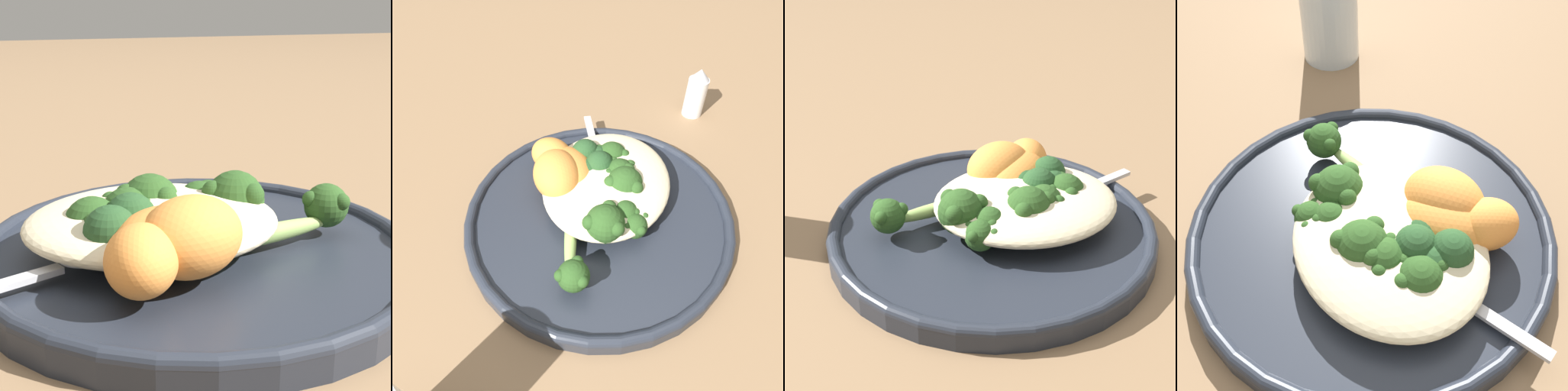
% 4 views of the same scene
% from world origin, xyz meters
% --- Properties ---
extents(ground_plane, '(4.00, 4.00, 0.00)m').
position_xyz_m(ground_plane, '(0.00, 0.00, 0.00)').
color(ground_plane, '#846647').
extents(plate, '(0.30, 0.30, 0.02)m').
position_xyz_m(plate, '(-0.01, 0.02, 0.01)').
color(plate, '#232833').
rests_on(plate, ground_plane).
extents(quinoa_mound, '(0.17, 0.14, 0.03)m').
position_xyz_m(quinoa_mound, '(-0.04, 0.02, 0.04)').
color(quinoa_mound, beige).
rests_on(quinoa_mound, plate).
extents(broccoli_stalk_0, '(0.12, 0.05, 0.03)m').
position_xyz_m(broccoli_stalk_0, '(0.07, 0.01, 0.03)').
color(broccoli_stalk_0, '#8EB25B').
rests_on(broccoli_stalk_0, plate).
extents(broccoli_stalk_1, '(0.07, 0.08, 0.04)m').
position_xyz_m(broccoli_stalk_1, '(0.02, 0.03, 0.04)').
color(broccoli_stalk_1, '#8EB25B').
rests_on(broccoli_stalk_1, plate).
extents(broccoli_stalk_2, '(0.05, 0.10, 0.03)m').
position_xyz_m(broccoli_stalk_2, '(0.00, 0.04, 0.03)').
color(broccoli_stalk_2, '#8EB25B').
rests_on(broccoli_stalk_2, plate).
extents(broccoli_stalk_3, '(0.04, 0.10, 0.03)m').
position_xyz_m(broccoli_stalk_3, '(-0.00, 0.03, 0.03)').
color(broccoli_stalk_3, '#8EB25B').
rests_on(broccoli_stalk_3, plate).
extents(broccoli_stalk_4, '(0.06, 0.08, 0.04)m').
position_xyz_m(broccoli_stalk_4, '(-0.03, 0.03, 0.04)').
color(broccoli_stalk_4, '#8EB25B').
rests_on(broccoli_stalk_4, plate).
extents(broccoli_stalk_5, '(0.07, 0.07, 0.04)m').
position_xyz_m(broccoli_stalk_5, '(-0.05, 0.02, 0.04)').
color(broccoli_stalk_5, '#8EB25B').
rests_on(broccoli_stalk_5, plate).
extents(broccoli_stalk_6, '(0.10, 0.06, 0.04)m').
position_xyz_m(broccoli_stalk_6, '(-0.06, 0.01, 0.04)').
color(broccoli_stalk_6, '#8EB25B').
rests_on(broccoli_stalk_6, plate).
extents(sweet_potato_chunk_0, '(0.08, 0.08, 0.05)m').
position_xyz_m(sweet_potato_chunk_0, '(-0.03, -0.03, 0.05)').
color(sweet_potato_chunk_0, orange).
rests_on(sweet_potato_chunk_0, plate).
extents(sweet_potato_chunk_1, '(0.09, 0.08, 0.04)m').
position_xyz_m(sweet_potato_chunk_1, '(-0.04, -0.03, 0.04)').
color(sweet_potato_chunk_1, orange).
rests_on(sweet_potato_chunk_1, plate).
extents(sweet_potato_chunk_2, '(0.05, 0.06, 0.04)m').
position_xyz_m(sweet_potato_chunk_2, '(-0.06, -0.05, 0.04)').
color(sweet_potato_chunk_2, orange).
rests_on(sweet_potato_chunk_2, plate).
extents(kale_tuft, '(0.06, 0.06, 0.04)m').
position_xyz_m(kale_tuft, '(-0.06, -0.01, 0.04)').
color(kale_tuft, '#234723').
rests_on(kale_tuft, plate).
extents(spoon, '(0.11, 0.07, 0.01)m').
position_xyz_m(spoon, '(-0.09, -0.00, 0.03)').
color(spoon, silver).
rests_on(spoon, plate).
extents(salt_shaker, '(0.03, 0.03, 0.07)m').
position_xyz_m(salt_shaker, '(-0.24, 0.10, 0.04)').
color(salt_shaker, white).
rests_on(salt_shaker, ground_plane).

